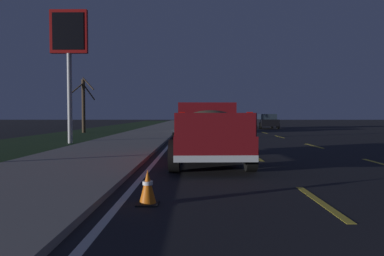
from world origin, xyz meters
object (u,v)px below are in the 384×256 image
object	(u,v)px
pickup_truck	(207,131)
gas_price_sign	(69,43)
bare_tree_far	(84,104)
sedan_silver	(203,123)
traffic_cone_near	(148,188)
sedan_black	(267,121)

from	to	relation	value
pickup_truck	gas_price_sign	xyz separation A→B (m)	(6.97, 6.84, 4.14)
bare_tree_far	sedan_silver	bearing A→B (deg)	-85.91
sedan_silver	bare_tree_far	bearing A→B (deg)	94.09
pickup_truck	gas_price_sign	bearing A→B (deg)	44.45
sedan_silver	bare_tree_far	xyz separation A→B (m)	(-0.69, 9.71, 1.55)
traffic_cone_near	gas_price_sign	bearing A→B (deg)	25.01
bare_tree_far	traffic_cone_near	bearing A→B (deg)	-159.79
pickup_truck	bare_tree_far	distance (m)	19.89
gas_price_sign	bare_tree_far	world-z (taller)	gas_price_sign
sedan_black	sedan_silver	xyz separation A→B (m)	(-8.01, 6.96, 0.00)
gas_price_sign	traffic_cone_near	xyz separation A→B (m)	(-12.15, -5.67, -4.83)
sedan_black	bare_tree_far	size ratio (longest dim) A/B	0.98
pickup_truck	sedan_black	bearing A→B (deg)	-15.38
sedan_silver	gas_price_sign	size ratio (longest dim) A/B	0.65
sedan_black	sedan_silver	size ratio (longest dim) A/B	0.99
sedan_silver	gas_price_sign	bearing A→B (deg)	147.66
sedan_silver	pickup_truck	bearing A→B (deg)	179.30
sedan_black	traffic_cone_near	world-z (taller)	sedan_black
pickup_truck	traffic_cone_near	bearing A→B (deg)	167.32
pickup_truck	traffic_cone_near	xyz separation A→B (m)	(-5.18, 1.17, -0.70)
sedan_black	traffic_cone_near	bearing A→B (deg)	165.07
pickup_truck	gas_price_sign	world-z (taller)	gas_price_sign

